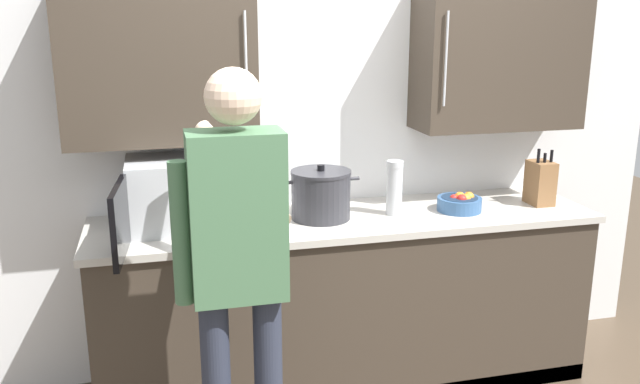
{
  "coord_description": "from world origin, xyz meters",
  "views": [
    {
      "loc": [
        -0.9,
        -2.27,
        1.91
      ],
      "look_at": [
        -0.15,
        0.72,
        1.07
      ],
      "focal_mm": 37.1,
      "sensor_mm": 36.0,
      "label": 1
    }
  ],
  "objects_px": {
    "person_figure": "(237,259)",
    "thermos_flask": "(394,188)",
    "knife_block": "(540,183)",
    "stock_pot": "(321,194)",
    "microwave_oven": "(181,194)",
    "fruit_bowl": "(460,203)"
  },
  "relations": [
    {
      "from": "person_figure",
      "to": "thermos_flask",
      "type": "bearing_deg",
      "value": 40.03
    },
    {
      "from": "fruit_bowl",
      "to": "microwave_oven",
      "type": "bearing_deg",
      "value": 176.88
    },
    {
      "from": "fruit_bowl",
      "to": "thermos_flask",
      "type": "xyz_separation_m",
      "value": [
        -0.35,
        0.02,
        0.1
      ]
    },
    {
      "from": "microwave_oven",
      "to": "knife_block",
      "type": "distance_m",
      "value": 1.87
    },
    {
      "from": "microwave_oven",
      "to": "stock_pot",
      "type": "relative_size",
      "value": 2.01
    },
    {
      "from": "person_figure",
      "to": "knife_block",
      "type": "bearing_deg",
      "value": 23.34
    },
    {
      "from": "knife_block",
      "to": "person_figure",
      "type": "relative_size",
      "value": 0.18
    },
    {
      "from": "knife_block",
      "to": "thermos_flask",
      "type": "distance_m",
      "value": 0.82
    },
    {
      "from": "thermos_flask",
      "to": "person_figure",
      "type": "xyz_separation_m",
      "value": [
        -0.89,
        -0.75,
        -0.02
      ]
    },
    {
      "from": "fruit_bowl",
      "to": "person_figure",
      "type": "bearing_deg",
      "value": -149.75
    },
    {
      "from": "stock_pot",
      "to": "microwave_oven",
      "type": "bearing_deg",
      "value": 177.74
    },
    {
      "from": "stock_pot",
      "to": "fruit_bowl",
      "type": "relative_size",
      "value": 1.72
    },
    {
      "from": "stock_pot",
      "to": "person_figure",
      "type": "xyz_separation_m",
      "value": [
        -0.51,
        -0.77,
        -0.01
      ]
    },
    {
      "from": "stock_pot",
      "to": "thermos_flask",
      "type": "distance_m",
      "value": 0.38
    },
    {
      "from": "thermos_flask",
      "to": "person_figure",
      "type": "distance_m",
      "value": 1.16
    },
    {
      "from": "knife_block",
      "to": "thermos_flask",
      "type": "height_order",
      "value": "knife_block"
    },
    {
      "from": "microwave_oven",
      "to": "person_figure",
      "type": "relative_size",
      "value": 0.45
    },
    {
      "from": "microwave_oven",
      "to": "thermos_flask",
      "type": "distance_m",
      "value": 1.05
    },
    {
      "from": "stock_pot",
      "to": "person_figure",
      "type": "relative_size",
      "value": 0.23
    },
    {
      "from": "knife_block",
      "to": "person_figure",
      "type": "height_order",
      "value": "person_figure"
    },
    {
      "from": "microwave_oven",
      "to": "fruit_bowl",
      "type": "bearing_deg",
      "value": -3.12
    },
    {
      "from": "person_figure",
      "to": "stock_pot",
      "type": "bearing_deg",
      "value": 56.44
    }
  ]
}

